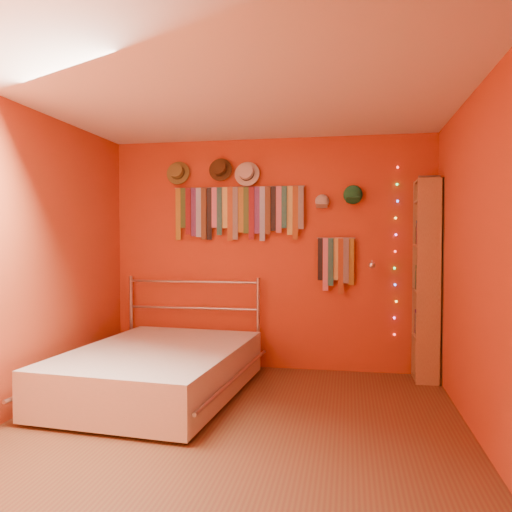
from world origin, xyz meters
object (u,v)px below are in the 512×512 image
Objects in this scene: bookshelf at (431,279)px; tie_rack at (238,210)px; bed at (158,370)px; reading_lamp at (372,265)px.

tie_rack is at bearing 175.57° from bookshelf.
bed is at bearing -114.90° from tie_rack.
bookshelf is 2.77m from bed.
reading_lamp is 0.14× the size of bed.
reading_lamp reaches higher than bed.
bookshelf reaches higher than tie_rack.
bookshelf is at bearing 1.01° from reading_lamp.
reading_lamp is 0.59m from bookshelf.
reading_lamp is at bearing -178.99° from bookshelf.
bed is at bearing -154.69° from reading_lamp.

